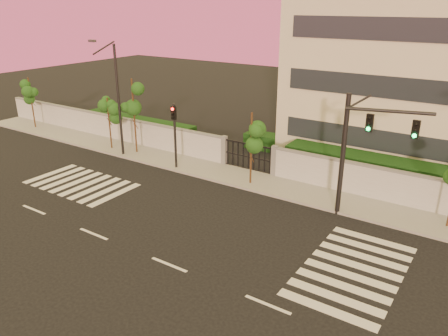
% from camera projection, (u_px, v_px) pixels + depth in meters
% --- Properties ---
extents(ground, '(120.00, 120.00, 0.00)m').
position_uv_depth(ground, '(169.00, 265.00, 19.56)').
color(ground, black).
rests_on(ground, ground).
extents(sidewalk, '(60.00, 3.00, 0.15)m').
position_uv_depth(sidewalk, '(277.00, 186.00, 27.70)').
color(sidewalk, gray).
rests_on(sidewalk, ground).
extents(perimeter_wall, '(60.00, 0.36, 2.20)m').
position_uv_depth(perimeter_wall, '(289.00, 165.00, 28.46)').
color(perimeter_wall, '#A9ABB0').
rests_on(perimeter_wall, ground).
extents(hedge_row, '(41.00, 4.25, 1.80)m').
position_uv_depth(hedge_row, '(320.00, 160.00, 30.13)').
color(hedge_row, black).
rests_on(hedge_row, ground).
extents(road_markings, '(57.00, 7.62, 0.02)m').
position_uv_depth(road_markings, '(192.00, 222.00, 23.30)').
color(road_markings, silver).
rests_on(road_markings, ground).
extents(street_tree_a, '(1.48, 1.18, 4.72)m').
position_uv_depth(street_tree_a, '(30.00, 91.00, 39.40)').
color(street_tree_a, '#382314').
rests_on(street_tree_a, ground).
extents(street_tree_b, '(1.41, 1.12, 4.18)m').
position_uv_depth(street_tree_b, '(109.00, 112.00, 33.75)').
color(street_tree_b, '#382314').
rests_on(street_tree_b, ground).
extents(street_tree_c, '(1.58, 1.26, 5.80)m').
position_uv_depth(street_tree_c, '(133.00, 99.00, 32.42)').
color(street_tree_c, '#382314').
rests_on(street_tree_c, ground).
extents(street_tree_d, '(1.54, 1.23, 4.76)m').
position_uv_depth(street_tree_d, '(252.00, 133.00, 26.86)').
color(street_tree_d, '#382314').
rests_on(street_tree_d, ground).
extents(traffic_signal_main, '(4.21, 1.30, 6.74)m').
position_uv_depth(traffic_signal_main, '(360.00, 143.00, 22.37)').
color(traffic_signal_main, black).
rests_on(traffic_signal_main, ground).
extents(traffic_signal_secondary, '(0.36, 0.35, 4.68)m').
position_uv_depth(traffic_signal_secondary, '(175.00, 128.00, 29.70)').
color(traffic_signal_secondary, black).
rests_on(traffic_signal_secondary, ground).
extents(streetlight_west, '(0.52, 2.09, 8.69)m').
position_uv_depth(streetlight_west, '(116.00, 95.00, 31.64)').
color(streetlight_west, black).
rests_on(streetlight_west, ground).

